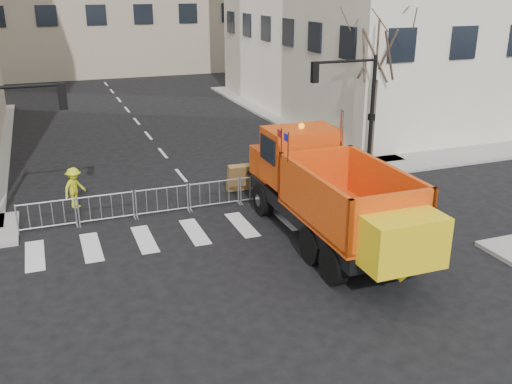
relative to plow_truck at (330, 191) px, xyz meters
name	(u,v)px	position (x,y,z in m)	size (l,w,h in m)	color
ground	(284,300)	(-2.93, -3.00, -1.87)	(120.00, 120.00, 0.00)	black
sidewalk_back	(201,198)	(-2.93, 5.50, -1.79)	(64.00, 5.00, 0.15)	gray
traffic_light_right	(372,115)	(5.57, 6.50, 0.83)	(0.18, 0.18, 5.40)	black
crowd_barriers	(189,197)	(-3.68, 4.60, -1.32)	(12.60, 0.60, 1.10)	#9EA0A5
street_tree	(375,88)	(6.27, 7.50, 1.88)	(3.00, 3.00, 7.50)	#382B21
plow_truck	(330,191)	(0.00, 0.00, 0.00)	(3.55, 10.86, 4.21)	black
cop_a	(266,183)	(-0.66, 4.00, -0.92)	(0.69, 0.45, 1.90)	black
cop_b	(288,178)	(0.28, 4.00, -0.84)	(1.00, 0.78, 2.07)	black
cop_c	(308,179)	(1.19, 4.00, -0.97)	(1.05, 0.44, 1.80)	black
worker	(74,188)	(-7.82, 6.09, -0.91)	(1.05, 0.60, 1.62)	#CDD218
newspaper_box	(279,163)	(1.23, 7.12, -1.17)	(0.45, 0.40, 1.10)	#A0180C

